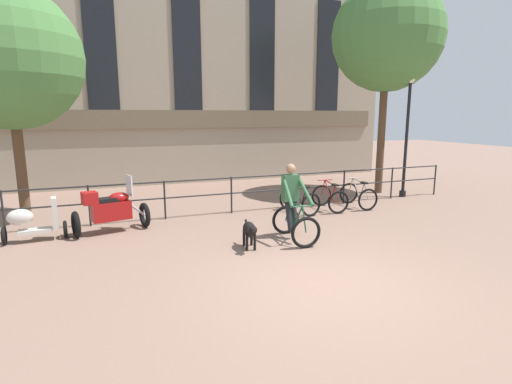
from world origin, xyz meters
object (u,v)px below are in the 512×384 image
parked_bicycle_mid_left (330,198)px  parked_scooter (32,221)px  street_lamp (407,130)px  parked_bicycle_near_lamp (300,200)px  parked_bicycle_mid_right (358,195)px  dog (250,230)px  parked_motorcycle (111,209)px  cyclist_with_bike (293,206)px

parked_bicycle_mid_left → parked_scooter: (-7.74, -0.24, 0.10)m
street_lamp → parked_bicycle_near_lamp: bearing=-170.0°
parked_bicycle_mid_left → parked_scooter: parked_scooter is taller
parked_bicycle_near_lamp → parked_bicycle_mid_right: (1.99, -0.00, -0.00)m
dog → parked_bicycle_mid_right: parked_bicycle_mid_right is taller
dog → parked_motorcycle: (-2.67, 2.33, 0.15)m
parked_bicycle_mid_right → street_lamp: street_lamp is taller
dog → parked_scooter: 4.84m
parked_scooter → parked_bicycle_mid_left: bearing=-92.5°
parked_motorcycle → street_lamp: (9.48, 0.89, 1.73)m
parked_bicycle_near_lamp → parked_bicycle_mid_right: 1.99m
dog → street_lamp: street_lamp is taller
parked_motorcycle → parked_scooter: 1.65m
dog → parked_bicycle_mid_right: 5.06m
cyclist_with_bike → parked_bicycle_near_lamp: (1.28, 2.15, -0.41)m
cyclist_with_bike → parked_motorcycle: bearing=154.7°
parked_bicycle_mid_right → parked_bicycle_mid_left: bearing=2.6°
parked_bicycle_mid_right → parked_motorcycle: bearing=3.5°
dog → parked_bicycle_near_lamp: parked_bicycle_near_lamp is taller
cyclist_with_bike → dog: cyclist_with_bike is taller
street_lamp → parked_scooter: bearing=-174.8°
dog → parked_scooter: parked_scooter is taller
parked_bicycle_near_lamp → parked_bicycle_mid_left: (1.00, -0.00, -0.00)m
parked_bicycle_near_lamp → street_lamp: bearing=-179.7°
parked_bicycle_mid_left → parked_scooter: bearing=5.1°
parked_bicycle_mid_left → dog: bearing=38.8°
dog → parked_scooter: (-4.31, 2.21, 0.05)m
dog → parked_bicycle_near_lamp: 3.45m
street_lamp → cyclist_with_bike: bearing=-152.7°
parked_bicycle_near_lamp → parked_bicycle_mid_right: size_ratio=1.06×
dog → parked_bicycle_mid_left: (3.43, 2.45, -0.05)m
cyclist_with_bike → parked_scooter: size_ratio=1.30×
parked_bicycle_near_lamp → dog: bearing=35.5°
parked_motorcycle → parked_bicycle_near_lamp: parked_motorcycle is taller
parked_bicycle_near_lamp → parked_bicycle_mid_left: same height
parked_scooter → street_lamp: size_ratio=0.32×
street_lamp → parked_bicycle_mid_left: bearing=-167.2°
parked_bicycle_near_lamp → street_lamp: (4.37, 0.77, 1.93)m
parked_bicycle_mid_left → parked_bicycle_near_lamp: bearing=3.3°
cyclist_with_bike → parked_bicycle_near_lamp: bearing=61.7°
cyclist_with_bike → parked_motorcycle: size_ratio=0.94×
cyclist_with_bike → parked_bicycle_mid_right: 3.94m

